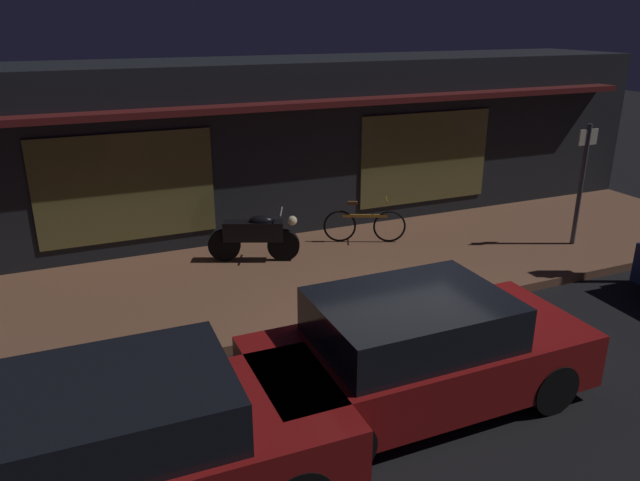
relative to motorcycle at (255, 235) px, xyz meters
The scene contains 8 objects.
ground_plane 4.10m from the motorcycle, 74.01° to the right, with size 60.00×60.00×0.00m, color black.
sidewalk_slab 1.54m from the motorcycle, 38.73° to the right, with size 18.00×4.00×0.15m, color brown.
storefront_building 2.97m from the motorcycle, 65.88° to the left, with size 18.00×3.30×3.60m.
motorcycle is the anchor object (origin of this frame).
bicycle_parked 2.32m from the motorcycle, ahead, with size 1.53×0.73×0.91m.
sign_post 6.40m from the motorcycle, 15.25° to the right, with size 0.44×0.09×2.40m.
parked_car_near 6.00m from the motorcycle, 118.98° to the right, with size 4.13×1.83×1.42m.
parked_car_far 4.86m from the motorcycle, 84.47° to the right, with size 4.11×1.79×1.42m.
Camera 1 is at (-4.21, -6.30, 4.43)m, focal length 34.16 mm.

